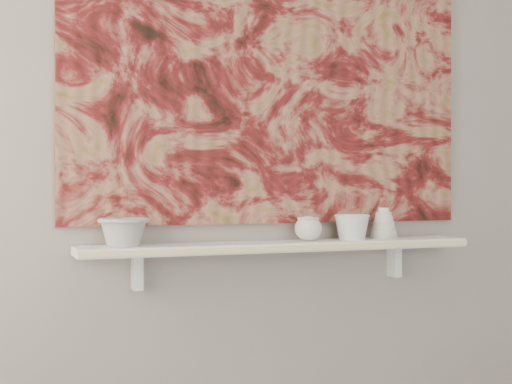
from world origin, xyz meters
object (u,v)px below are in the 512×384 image
painting (273,69)px  cup_cream (308,229)px  bowl_grey (123,232)px  bowl_white (352,227)px  bell_vessel (384,223)px  shelf (282,246)px

painting → cup_cream: size_ratio=15.73×
bowl_grey → bowl_white: bowl_grey is taller
bell_vessel → bowl_white: 0.13m
shelf → bell_vessel: bell_vessel is taller
bell_vessel → shelf: bearing=180.0°
shelf → bowl_white: (0.27, 0.00, 0.06)m
painting → bowl_grey: bearing=-171.6°
bell_vessel → bowl_white: (-0.13, 0.00, -0.01)m
bowl_grey → bowl_white: (0.82, 0.00, -0.00)m
bell_vessel → bowl_white: size_ratio=0.91×
bowl_white → bowl_grey: bearing=180.0°
bowl_white → cup_cream: bearing=180.0°
shelf → bowl_white: size_ratio=11.03×
painting → bell_vessel: 0.69m
painting → bowl_grey: painting is taller
shelf → painting: painting is taller
painting → bowl_white: size_ratio=11.82×
shelf → painting: 0.63m
bowl_grey → cup_cream: size_ratio=1.70×
shelf → cup_cream: bearing=0.0°
shelf → bell_vessel: (0.41, 0.00, 0.07)m
painting → bowl_white: 0.63m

